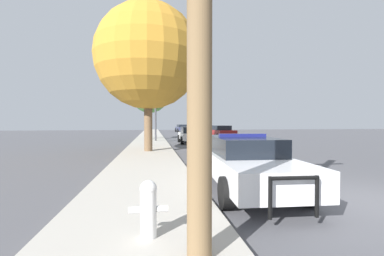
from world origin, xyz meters
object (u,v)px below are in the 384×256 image
Objects in this scene: car_background_midblock at (190,135)px; tree_sidewalk_mid at (150,94)px; car_background_distant at (182,128)px; tree_sidewalk_near at (148,57)px; fire_hydrant at (148,207)px; police_car at (244,161)px; traffic_light at (174,104)px; box_truck at (199,124)px; car_background_oncoming at (222,132)px.

tree_sidewalk_mid is at bearing 125.76° from car_background_midblock.
car_background_distant is 32.53m from tree_sidewalk_near.
tree_sidewalk_near reaches higher than fire_hydrant.
police_car is 20.71m from tree_sidewalk_mid.
fire_hydrant is at bearing -100.75° from car_background_distant.
traffic_light is at bearing 133.54° from car_background_midblock.
box_truck reaches higher than car_background_distant.
traffic_light is 3.31m from car_background_midblock.
tree_sidewalk_mid is (-3.51, 4.95, 3.96)m from car_background_midblock.
police_car is at bearing 85.44° from box_truck.
tree_sidewalk_near reaches higher than car_background_distant.
traffic_light is at bearing -85.08° from police_car.
fire_hydrant is at bearing -89.10° from tree_sidewalk_near.
car_background_midblock is (-2.09, -24.96, -0.00)m from car_background_distant.
car_background_oncoming is 0.93× the size of car_background_distant.
car_background_oncoming is at bearing -100.58° from police_car.
police_car reaches higher than fire_hydrant.
box_truck is at bearing -75.17° from car_background_distant.
car_background_distant is at bearing 80.01° from tree_sidewalk_near.
tree_sidewalk_mid is 0.77× the size of tree_sidewalk_near.
tree_sidewalk_mid reaches higher than police_car.
tree_sidewalk_near is (-3.49, -6.71, 4.88)m from car_background_midblock.
car_background_distant is (3.39, 23.57, -2.70)m from traffic_light.
box_truck is at bearing -95.48° from car_background_oncoming.
fire_hydrant is at bearing 52.09° from police_car.
police_car reaches higher than car_background_midblock.
police_car is at bearing 72.71° from car_background_oncoming.
car_background_oncoming is 1.04× the size of car_background_midblock.
tree_sidewalk_near is (-2.18, -8.11, 2.18)m from traffic_light.
police_car reaches higher than car_background_distant.
traffic_light is (2.00, 19.55, 2.86)m from fire_hydrant.
car_background_oncoming reaches higher than car_background_midblock.
tree_sidewalk_mid is 11.70m from tree_sidewalk_near.
box_truck is (2.12, -6.35, 0.81)m from car_background_distant.
car_background_oncoming is 0.60× the size of box_truck.
car_background_distant is at bearing -67.78° from box_truck.
car_background_oncoming is at bearing -89.22° from car_background_distant.
car_background_oncoming is (7.05, 21.59, 0.20)m from fire_hydrant.
traffic_light is at bearing 18.21° from car_background_oncoming.
tree_sidewalk_near is (-0.18, 11.44, 5.04)m from fire_hydrant.
tree_sidewalk_mid is (-2.77, 20.14, 3.95)m from police_car.
police_car reaches higher than car_background_oncoming.
box_truck is 0.80× the size of tree_sidewalk_near.
tree_sidewalk_mid is at bearing 121.83° from traffic_light.
box_truck reaches higher than police_car.
police_car is 19.15m from car_background_oncoming.
tree_sidewalk_mid is at bearing -15.56° from car_background_oncoming.
car_background_midblock is at bearing -89.84° from police_car.
police_car is 0.78× the size of box_truck.
tree_sidewalk_mid reaches higher than car_background_oncoming.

